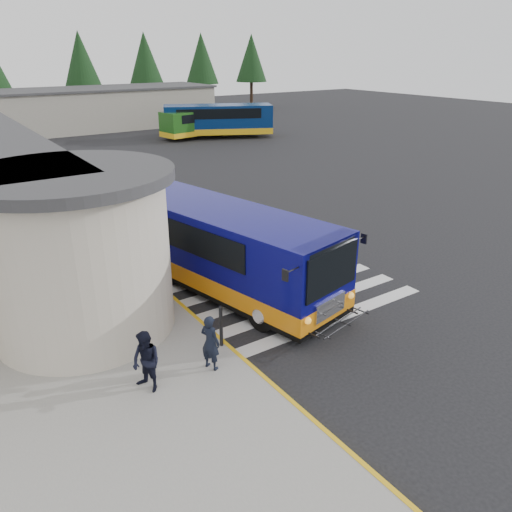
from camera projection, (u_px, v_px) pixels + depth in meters
ground at (282, 280)px, 18.52m from camera, size 140.00×140.00×0.00m
curb_strip at (137, 267)px, 19.45m from camera, size 0.12×34.00×0.16m
crosswalk at (284, 292)px, 17.65m from camera, size 8.00×5.35×0.01m
depot_building at (90, 109)px, 52.91m from camera, size 26.40×8.40×4.20m
tree_line at (66, 60)px, 57.38m from camera, size 58.40×4.40×10.00m
transit_bus at (219, 250)px, 17.57m from camera, size 5.20×10.75×2.95m
pedestrian_a at (210, 342)px, 12.91m from camera, size 0.56×0.66×1.54m
pedestrian_b at (146, 362)px, 12.07m from camera, size 0.84×0.94×1.60m
bollard at (221, 326)px, 13.96m from camera, size 0.10×0.10×1.24m
far_bus_a at (218, 119)px, 47.85m from camera, size 10.46×6.92×2.64m
far_bus_b at (203, 122)px, 48.36m from camera, size 8.89×3.78×2.22m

